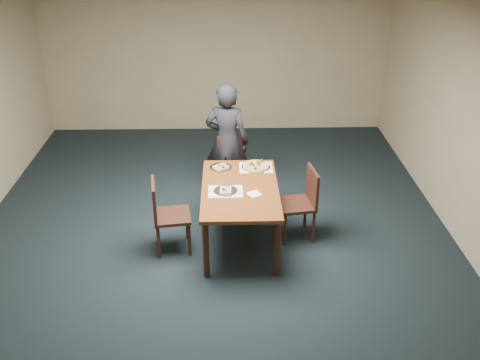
{
  "coord_description": "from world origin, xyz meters",
  "views": [
    {
      "loc": [
        0.19,
        -5.25,
        3.73
      ],
      "look_at": [
        0.33,
        0.28,
        0.85
      ],
      "focal_mm": 40.0,
      "sensor_mm": 36.0,
      "label": 1
    }
  ],
  "objects_px": {
    "diner": "(227,141)",
    "slice_plate_far": "(221,167)",
    "chair_far": "(235,165)",
    "chair_left": "(165,212)",
    "dining_table": "(240,194)",
    "chair_right": "(303,199)",
    "pizza_pan": "(256,166)",
    "slice_plate_near": "(225,190)"
  },
  "relations": [
    {
      "from": "chair_far",
      "to": "chair_right",
      "type": "height_order",
      "value": "same"
    },
    {
      "from": "chair_left",
      "to": "pizza_pan",
      "type": "xyz_separation_m",
      "value": [
        1.1,
        0.67,
        0.26
      ]
    },
    {
      "from": "dining_table",
      "to": "chair_right",
      "type": "xyz_separation_m",
      "value": [
        0.77,
        0.11,
        -0.14
      ]
    },
    {
      "from": "slice_plate_far",
      "to": "diner",
      "type": "bearing_deg",
      "value": 82.99
    },
    {
      "from": "diner",
      "to": "slice_plate_far",
      "type": "relative_size",
      "value": 5.87
    },
    {
      "from": "chair_right",
      "to": "slice_plate_far",
      "type": "relative_size",
      "value": 3.25
    },
    {
      "from": "slice_plate_far",
      "to": "chair_left",
      "type": "bearing_deg",
      "value": -134.14
    },
    {
      "from": "chair_right",
      "to": "pizza_pan",
      "type": "relative_size",
      "value": 2.51
    },
    {
      "from": "chair_far",
      "to": "chair_right",
      "type": "bearing_deg",
      "value": -68.4
    },
    {
      "from": "dining_table",
      "to": "slice_plate_near",
      "type": "height_order",
      "value": "slice_plate_near"
    },
    {
      "from": "dining_table",
      "to": "slice_plate_far",
      "type": "xyz_separation_m",
      "value": [
        -0.23,
        0.53,
        0.1
      ]
    },
    {
      "from": "chair_far",
      "to": "pizza_pan",
      "type": "bearing_deg",
      "value": -83.33
    },
    {
      "from": "pizza_pan",
      "to": "slice_plate_far",
      "type": "bearing_deg",
      "value": -179.86
    },
    {
      "from": "slice_plate_near",
      "to": "chair_left",
      "type": "bearing_deg",
      "value": -175.89
    },
    {
      "from": "pizza_pan",
      "to": "dining_table",
      "type": "bearing_deg",
      "value": -112.06
    },
    {
      "from": "dining_table",
      "to": "diner",
      "type": "bearing_deg",
      "value": 96.97
    },
    {
      "from": "slice_plate_near",
      "to": "slice_plate_far",
      "type": "distance_m",
      "value": 0.62
    },
    {
      "from": "slice_plate_near",
      "to": "slice_plate_far",
      "type": "relative_size",
      "value": 1.0
    },
    {
      "from": "chair_far",
      "to": "chair_right",
      "type": "xyz_separation_m",
      "value": [
        0.82,
        -0.99,
        0.0
      ]
    },
    {
      "from": "chair_left",
      "to": "slice_plate_near",
      "type": "distance_m",
      "value": 0.75
    },
    {
      "from": "diner",
      "to": "slice_plate_far",
      "type": "height_order",
      "value": "diner"
    },
    {
      "from": "chair_right",
      "to": "slice_plate_far",
      "type": "bearing_deg",
      "value": -121.21
    },
    {
      "from": "slice_plate_near",
      "to": "diner",
      "type": "bearing_deg",
      "value": 88.9
    },
    {
      "from": "pizza_pan",
      "to": "diner",
      "type": "bearing_deg",
      "value": 118.28
    },
    {
      "from": "dining_table",
      "to": "slice_plate_far",
      "type": "height_order",
      "value": "slice_plate_far"
    },
    {
      "from": "slice_plate_far",
      "to": "pizza_pan",
      "type": "bearing_deg",
      "value": 0.14
    },
    {
      "from": "pizza_pan",
      "to": "slice_plate_near",
      "type": "bearing_deg",
      "value": -121.83
    },
    {
      "from": "dining_table",
      "to": "chair_far",
      "type": "bearing_deg",
      "value": 92.48
    },
    {
      "from": "chair_far",
      "to": "chair_left",
      "type": "height_order",
      "value": "same"
    },
    {
      "from": "chair_far",
      "to": "chair_left",
      "type": "relative_size",
      "value": 1.0
    },
    {
      "from": "dining_table",
      "to": "slice_plate_far",
      "type": "relative_size",
      "value": 5.36
    },
    {
      "from": "diner",
      "to": "chair_left",
      "type": "bearing_deg",
      "value": 73.76
    },
    {
      "from": "pizza_pan",
      "to": "slice_plate_far",
      "type": "distance_m",
      "value": 0.44
    },
    {
      "from": "chair_far",
      "to": "slice_plate_far",
      "type": "relative_size",
      "value": 3.25
    },
    {
      "from": "chair_left",
      "to": "chair_far",
      "type": "bearing_deg",
      "value": -41.82
    },
    {
      "from": "chair_far",
      "to": "slice_plate_near",
      "type": "relative_size",
      "value": 3.25
    },
    {
      "from": "chair_right",
      "to": "chair_far",
      "type": "bearing_deg",
      "value": -149.21
    },
    {
      "from": "slice_plate_near",
      "to": "chair_far",
      "type": "bearing_deg",
      "value": 84.12
    },
    {
      "from": "chair_left",
      "to": "slice_plate_far",
      "type": "height_order",
      "value": "chair_left"
    },
    {
      "from": "chair_far",
      "to": "chair_right",
      "type": "distance_m",
      "value": 1.29
    },
    {
      "from": "diner",
      "to": "pizza_pan",
      "type": "bearing_deg",
      "value": 130.7
    },
    {
      "from": "chair_right",
      "to": "slice_plate_far",
      "type": "height_order",
      "value": "chair_right"
    }
  ]
}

